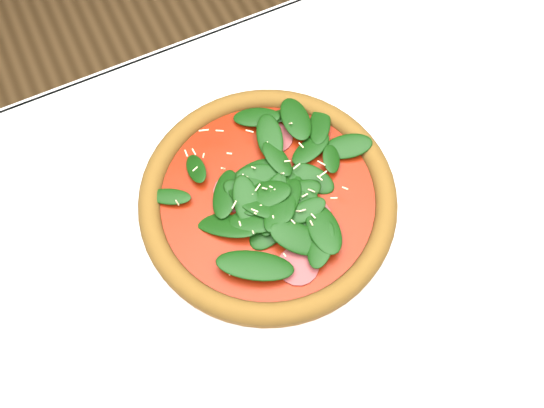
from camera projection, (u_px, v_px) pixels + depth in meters
name	position (u px, v px, depth m)	size (l,w,h in m)	color
ground	(274.00, 373.00, 1.46)	(6.00, 6.00, 0.00)	brown
dining_table	(275.00, 296.00, 0.87)	(1.21, 0.81, 0.75)	white
plate	(268.00, 204.00, 0.81)	(0.39, 0.39, 0.02)	silver
pizza	(268.00, 197.00, 0.79)	(0.39, 0.39, 0.04)	olive
saucer_far	(440.00, 19.00, 0.95)	(0.16, 0.16, 0.01)	silver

